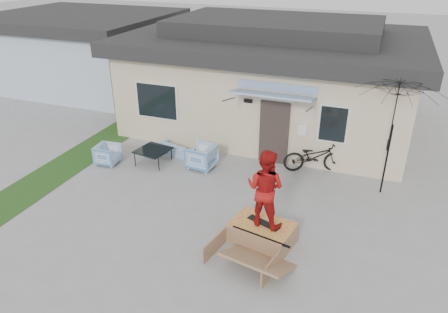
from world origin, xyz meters
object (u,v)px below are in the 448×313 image
(bicycle, at_px, (314,153))
(patio_umbrella, at_px, (391,137))
(coffee_table, at_px, (153,156))
(loveseat, at_px, (176,146))
(armchair_left, at_px, (108,153))
(skater, at_px, (265,187))
(armchair_right, at_px, (201,155))
(skate_ramp, at_px, (262,233))
(skateboard, at_px, (263,222))

(bicycle, bearing_deg, patio_umbrella, -128.72)
(coffee_table, relative_size, patio_umbrella, 0.34)
(loveseat, bearing_deg, armchair_left, 53.39)
(skater, bearing_deg, patio_umbrella, -118.10)
(armchair_left, height_order, armchair_right, armchair_right)
(bicycle, bearing_deg, skater, 150.97)
(skate_ramp, relative_size, skateboard, 2.28)
(skate_ramp, height_order, skateboard, skateboard)
(patio_umbrella, relative_size, skateboard, 3.35)
(patio_umbrella, bearing_deg, armchair_left, -171.54)
(loveseat, bearing_deg, skateboard, 152.57)
(bicycle, distance_m, skate_ramp, 4.09)
(bicycle, relative_size, skateboard, 2.26)
(armchair_left, relative_size, patio_umbrella, 0.25)
(armchair_right, distance_m, bicycle, 3.55)
(coffee_table, height_order, patio_umbrella, patio_umbrella)
(skate_ramp, bearing_deg, skater, 90.00)
(armchair_left, relative_size, skateboard, 0.85)
(loveseat, relative_size, armchair_right, 1.63)
(armchair_right, xyz_separation_m, coffee_table, (-1.61, -0.26, -0.19))
(loveseat, xyz_separation_m, coffee_table, (-0.37, -0.89, -0.03))
(loveseat, distance_m, skate_ramp, 5.48)
(coffee_table, bearing_deg, patio_umbrella, 5.59)
(armchair_left, height_order, patio_umbrella, patio_umbrella)
(armchair_left, height_order, coffee_table, armchair_left)
(armchair_left, bearing_deg, armchair_right, -78.99)
(armchair_left, distance_m, bicycle, 6.63)
(armchair_right, relative_size, bicycle, 0.44)
(loveseat, bearing_deg, skate_ramp, 152.13)
(armchair_right, bearing_deg, armchair_left, -68.95)
(coffee_table, bearing_deg, bicycle, 14.75)
(armchair_right, height_order, skate_ramp, armchair_right)
(armchair_left, distance_m, armchair_right, 3.08)
(bicycle, relative_size, skater, 1.02)
(armchair_right, relative_size, patio_umbrella, 0.30)
(armchair_left, bearing_deg, skate_ramp, -114.75)
(skate_ramp, distance_m, skateboard, 0.27)
(patio_umbrella, relative_size, skate_ramp, 1.47)
(loveseat, height_order, patio_umbrella, patio_umbrella)
(loveseat, distance_m, armchair_right, 1.39)
(bicycle, height_order, skater, skater)
(skate_ramp, bearing_deg, loveseat, 149.74)
(loveseat, distance_m, bicycle, 4.64)
(loveseat, bearing_deg, armchair_right, 166.26)
(skater, bearing_deg, skateboard, -0.00)
(armchair_right, height_order, skater, skater)
(armchair_left, xyz_separation_m, coffee_table, (1.37, 0.56, -0.12))
(bicycle, relative_size, patio_umbrella, 0.68)
(loveseat, height_order, skateboard, loveseat)
(skate_ramp, bearing_deg, armchair_left, 170.81)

